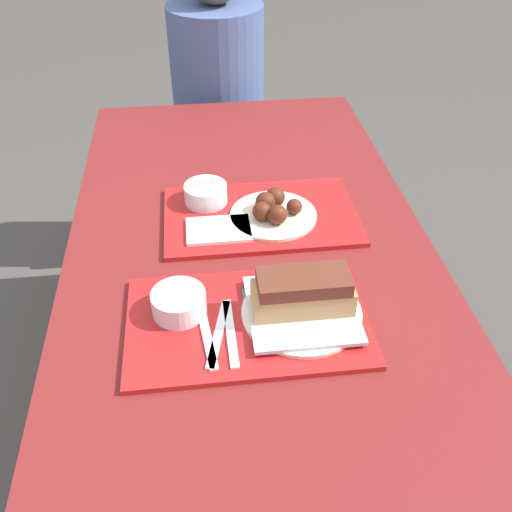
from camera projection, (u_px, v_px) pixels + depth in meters
name	position (u px, v px, depth m)	size (l,w,h in m)	color
ground_plane	(255.00, 465.00, 1.66)	(12.00, 12.00, 0.00)	#4C4742
picnic_table	(255.00, 303.00, 1.26)	(0.81, 1.73, 0.74)	maroon
picnic_bench_far	(223.00, 167.00, 2.27)	(0.77, 0.28, 0.45)	maroon
tray_near	(247.00, 321.00, 1.07)	(0.45, 0.29, 0.01)	red
tray_far	(261.00, 216.00, 1.35)	(0.45, 0.29, 0.01)	red
bowl_coleslaw_near	(179.00, 302.00, 1.07)	(0.10, 0.10, 0.05)	silver
brisket_sandwich_plate	(302.00, 300.00, 1.06)	(0.23, 0.23, 0.09)	beige
plastic_fork_near	(219.00, 333.00, 1.04)	(0.06, 0.17, 0.00)	white
plastic_knife_near	(231.00, 332.00, 1.04)	(0.02, 0.17, 0.00)	white
plastic_spoon_near	(206.00, 334.00, 1.03)	(0.03, 0.17, 0.00)	white
condiment_packet	(252.00, 294.00, 1.12)	(0.04, 0.03, 0.01)	teal
bowl_coleslaw_far	(206.00, 193.00, 1.37)	(0.10, 0.10, 0.05)	silver
wings_plate_far	(273.00, 210.00, 1.32)	(0.20, 0.20, 0.06)	beige
napkin_far	(219.00, 230.00, 1.29)	(0.15, 0.10, 0.01)	white
person_seated_across	(217.00, 72.00, 2.03)	(0.33, 0.33, 0.73)	#4C6093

